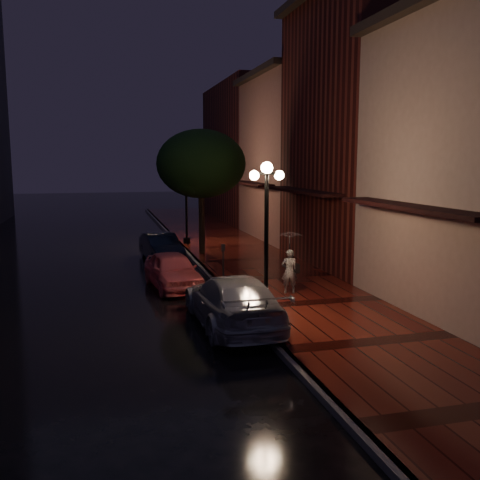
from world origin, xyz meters
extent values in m
plane|color=black|center=(0.00, 0.00, 0.00)|extent=(120.00, 120.00, 0.00)
cube|color=#45100C|center=(2.25, 0.00, 0.07)|extent=(4.50, 60.00, 0.15)
cube|color=#595451|center=(0.00, 0.00, 0.07)|extent=(0.25, 60.00, 0.15)
cube|color=#511914|center=(7.00, 2.00, 5.50)|extent=(5.00, 8.00, 11.00)
cube|color=#8C5951|center=(7.00, 10.00, 4.50)|extent=(5.00, 8.00, 9.00)
cube|color=#511914|center=(7.00, 20.00, 5.00)|extent=(5.00, 12.00, 10.00)
cylinder|color=black|center=(0.35, -5.00, 2.15)|extent=(0.12, 0.12, 4.00)
cylinder|color=black|center=(0.35, -5.00, 0.30)|extent=(0.36, 0.36, 0.30)
cube|color=black|center=(0.35, -5.00, 4.15)|extent=(0.70, 0.08, 0.08)
sphere|color=#FFD299|center=(0.35, -5.00, 4.30)|extent=(0.32, 0.32, 0.32)
sphere|color=#FFD299|center=(0.00, -5.00, 4.10)|extent=(0.26, 0.26, 0.26)
sphere|color=#FFD299|center=(0.70, -5.00, 4.10)|extent=(0.26, 0.26, 0.26)
cylinder|color=black|center=(0.35, 9.00, 2.15)|extent=(0.12, 0.12, 4.00)
cylinder|color=black|center=(0.35, 9.00, 0.30)|extent=(0.36, 0.36, 0.30)
cube|color=black|center=(0.35, 9.00, 4.15)|extent=(0.70, 0.08, 0.08)
sphere|color=#FFD299|center=(0.35, 9.00, 4.30)|extent=(0.32, 0.32, 0.32)
sphere|color=#FFD299|center=(0.00, 9.00, 4.10)|extent=(0.26, 0.26, 0.26)
sphere|color=#FFD299|center=(0.70, 9.00, 4.10)|extent=(0.26, 0.26, 0.26)
cylinder|color=black|center=(0.60, 6.00, 1.75)|extent=(0.28, 0.28, 3.20)
ellipsoid|color=black|center=(0.60, 6.00, 4.35)|extent=(4.16, 4.16, 3.20)
sphere|color=black|center=(1.30, 6.60, 3.75)|extent=(1.80, 1.80, 1.80)
sphere|color=black|center=(0.00, 5.30, 3.85)|extent=(1.80, 1.80, 1.80)
imported|color=#E55E63|center=(-1.60, -0.20, 0.64)|extent=(1.95, 3.93, 1.29)
imported|color=black|center=(-1.41, 5.16, 0.62)|extent=(1.79, 3.92, 1.25)
imported|color=#94939A|center=(-0.60, -5.03, 0.71)|extent=(2.09, 4.94, 1.42)
imported|color=white|center=(1.96, -2.44, 0.88)|extent=(0.60, 0.45, 1.47)
imported|color=silver|center=(1.96, -2.44, 1.81)|extent=(0.85, 0.87, 0.78)
cylinder|color=black|center=(1.96, -2.44, 1.22)|extent=(0.02, 0.02, 1.17)
cube|color=black|center=(2.20, -2.49, 0.98)|extent=(0.12, 0.27, 0.29)
cylinder|color=black|center=(0.15, -0.56, 0.75)|extent=(0.07, 0.07, 1.20)
cube|color=black|center=(0.15, -0.56, 1.45)|extent=(0.14, 0.12, 0.24)
camera|label=1|loc=(-3.97, -18.73, 4.48)|focal=40.00mm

